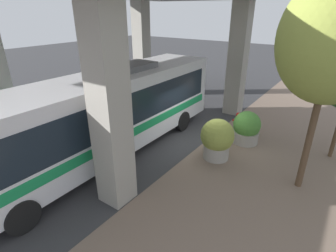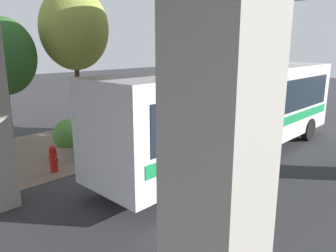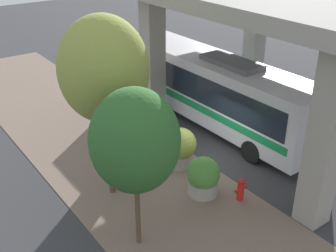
# 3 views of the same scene
# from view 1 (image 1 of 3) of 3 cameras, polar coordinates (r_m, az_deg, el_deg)

# --- Properties ---
(ground_plane) EXTENTS (80.00, 80.00, 0.00)m
(ground_plane) POSITION_cam_1_polar(r_m,az_deg,el_deg) (12.13, 7.24, -4.15)
(ground_plane) COLOR #38383A
(ground_plane) RESTS_ON ground
(sidewalk_strip) EXTENTS (6.00, 40.00, 0.02)m
(sidewalk_strip) POSITION_cam_1_polar(r_m,az_deg,el_deg) (11.26, 20.89, -8.04)
(sidewalk_strip) COLOR #7A6656
(sidewalk_strip) RESTS_ON ground
(overpass) EXTENTS (9.40, 17.61, 6.85)m
(overpass) POSITION_cam_1_polar(r_m,az_deg,el_deg) (13.02, -8.50, 25.06)
(overpass) COLOR #9E998E
(overpass) RESTS_ON ground
(bus) EXTENTS (2.68, 12.19, 3.61)m
(bus) POSITION_cam_1_polar(r_m,az_deg,el_deg) (10.72, -13.67, 2.96)
(bus) COLOR silver
(bus) RESTS_ON ground
(fire_hydrant) EXTENTS (0.53, 0.26, 0.94)m
(fire_hydrant) POSITION_cam_1_polar(r_m,az_deg,el_deg) (13.82, 14.92, 1.03)
(fire_hydrant) COLOR red
(fire_hydrant) RESTS_ON ground
(planter_front) EXTENTS (1.23, 1.23, 1.53)m
(planter_front) POSITION_cam_1_polar(r_m,az_deg,el_deg) (12.49, 16.70, -0.44)
(planter_front) COLOR #9E998E
(planter_front) RESTS_ON ground
(planter_middle) EXTENTS (1.36, 1.36, 1.73)m
(planter_middle) POSITION_cam_1_polar(r_m,az_deg,el_deg) (10.82, 10.63, -2.79)
(planter_middle) COLOR #9E998E
(planter_middle) RESTS_ON ground
(street_tree_far) EXTENTS (3.05, 3.05, 6.74)m
(street_tree_far) POSITION_cam_1_polar(r_m,az_deg,el_deg) (8.90, 32.35, 15.40)
(street_tree_far) COLOR brown
(street_tree_far) RESTS_ON ground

